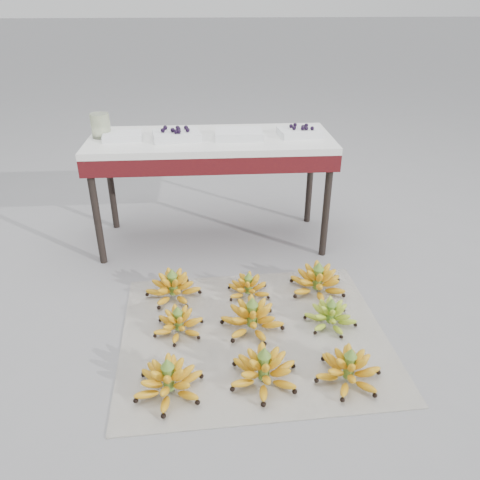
{
  "coord_description": "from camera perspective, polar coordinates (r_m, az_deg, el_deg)",
  "views": [
    {
      "loc": [
        -0.08,
        -1.76,
        1.46
      ],
      "look_at": [
        0.07,
        0.37,
        0.32
      ],
      "focal_mm": 35.0,
      "sensor_mm": 36.0,
      "label": 1
    }
  ],
  "objects": [
    {
      "name": "bunch_back_left",
      "position": [
        2.53,
        -8.16,
        -5.71
      ],
      "size": [
        0.34,
        0.34,
        0.17
      ],
      "rotation": [
        0.0,
        0.0,
        -0.22
      ],
      "color": "gold",
      "rests_on": "newspaper_mat"
    },
    {
      "name": "ground",
      "position": [
        2.29,
        -1.22,
        -11.55
      ],
      "size": [
        60.0,
        60.0,
        0.0
      ],
      "primitive_type": "plane",
      "color": "gray",
      "rests_on": "ground"
    },
    {
      "name": "tray_far_left",
      "position": [
        2.88,
        -14.13,
        12.2
      ],
      "size": [
        0.24,
        0.18,
        0.04
      ],
      "color": "silver",
      "rests_on": "vendor_table"
    },
    {
      "name": "bunch_front_left",
      "position": [
        2.0,
        -8.67,
        -16.6
      ],
      "size": [
        0.34,
        0.34,
        0.18
      ],
      "rotation": [
        0.0,
        0.0,
        0.18
      ],
      "color": "gold",
      "rests_on": "newspaper_mat"
    },
    {
      "name": "vendor_table",
      "position": [
        2.87,
        -3.55,
        10.91
      ],
      "size": [
        1.44,
        0.58,
        0.69
      ],
      "color": "black",
      "rests_on": "ground"
    },
    {
      "name": "newspaper_mat",
      "position": [
        2.29,
        1.67,
        -11.42
      ],
      "size": [
        1.29,
        1.1,
        0.01
      ],
      "primitive_type": "cube",
      "rotation": [
        0.0,
        0.0,
        0.04
      ],
      "color": "white",
      "rests_on": "ground"
    },
    {
      "name": "bunch_back_center",
      "position": [
        2.52,
        1.03,
        -5.79
      ],
      "size": [
        0.29,
        0.29,
        0.14
      ],
      "rotation": [
        0.0,
        0.0,
        0.27
      ],
      "color": "gold",
      "rests_on": "newspaper_mat"
    },
    {
      "name": "bunch_mid_center",
      "position": [
        2.28,
        1.49,
        -9.48
      ],
      "size": [
        0.38,
        0.38,
        0.18
      ],
      "rotation": [
        0.0,
        0.0,
        0.33
      ],
      "color": "gold",
      "rests_on": "newspaper_mat"
    },
    {
      "name": "tray_left",
      "position": [
        2.82,
        -7.73,
        12.58
      ],
      "size": [
        0.3,
        0.23,
        0.07
      ],
      "color": "silver",
      "rests_on": "vendor_table"
    },
    {
      "name": "bunch_mid_left",
      "position": [
        2.29,
        -7.51,
        -10.0
      ],
      "size": [
        0.31,
        0.31,
        0.15
      ],
      "rotation": [
        0.0,
        0.0,
        0.33
      ],
      "color": "gold",
      "rests_on": "newspaper_mat"
    },
    {
      "name": "tray_far_right",
      "position": [
        2.89,
        7.32,
        12.93
      ],
      "size": [
        0.27,
        0.21,
        0.06
      ],
      "color": "silver",
      "rests_on": "vendor_table"
    },
    {
      "name": "glass_jar",
      "position": [
        2.93,
        -16.63,
        13.23
      ],
      "size": [
        0.15,
        0.15,
        0.14
      ],
      "primitive_type": "cylinder",
      "rotation": [
        0.0,
        0.0,
        0.39
      ],
      "color": "beige",
      "rests_on": "vendor_table"
    },
    {
      "name": "bunch_back_right",
      "position": [
        2.57,
        9.43,
        -4.99
      ],
      "size": [
        0.35,
        0.35,
        0.19
      ],
      "rotation": [
        0.0,
        0.0,
        0.16
      ],
      "color": "gold",
      "rests_on": "newspaper_mat"
    },
    {
      "name": "tray_right",
      "position": [
        2.82,
        -0.15,
        12.79
      ],
      "size": [
        0.28,
        0.2,
        0.04
      ],
      "color": "silver",
      "rests_on": "vendor_table"
    },
    {
      "name": "bunch_mid_right",
      "position": [
        2.36,
        10.97,
        -9.02
      ],
      "size": [
        0.33,
        0.33,
        0.15
      ],
      "rotation": [
        0.0,
        0.0,
        0.38
      ],
      "color": "#629421",
      "rests_on": "newspaper_mat"
    },
    {
      "name": "bunch_front_center",
      "position": [
        2.02,
        2.92,
        -15.52
      ],
      "size": [
        0.32,
        0.32,
        0.18
      ],
      "rotation": [
        0.0,
        0.0,
        0.07
      ],
      "color": "gold",
      "rests_on": "newspaper_mat"
    },
    {
      "name": "bunch_front_right",
      "position": [
        2.07,
        13.12,
        -15.1
      ],
      "size": [
        0.3,
        0.3,
        0.17
      ],
      "rotation": [
        0.0,
        0.0,
        -0.08
      ],
      "color": "gold",
      "rests_on": "newspaper_mat"
    }
  ]
}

